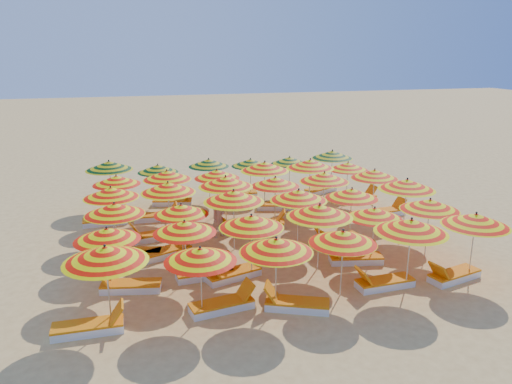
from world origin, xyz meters
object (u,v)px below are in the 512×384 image
(umbrella_34, at_px, (290,160))
(umbrella_17, at_px, (407,184))
(umbrella_4, at_px, (411,226))
(umbrella_19, at_px, (168,188))
(umbrella_29, at_px, (348,166))
(umbrella_30, at_px, (109,166))
(umbrella_20, at_px, (226,182))
(lounger_19, at_px, (358,198))
(umbrella_0, at_px, (105,254))
(umbrella_32, at_px, (209,163))
(lounger_6, at_px, (206,273))
(lounger_17, at_px, (157,216))
(umbrella_33, at_px, (251,163))
(beachgoer_a, at_px, (218,217))
(umbrella_22, at_px, (324,177))
(umbrella_15, at_px, (299,195))
(umbrella_26, at_px, (217,174))
(lounger_3, at_px, (383,283))
(umbrella_8, at_px, (251,222))
(umbrella_18, at_px, (111,193))
(umbrella_35, at_px, (332,155))
(umbrella_21, at_px, (275,182))
(lounger_0, at_px, (90,327))
(umbrella_14, at_px, (234,196))
(lounger_4, at_px, (453,275))
(lounger_10, at_px, (167,252))
(umbrella_28, at_px, (310,164))
(lounger_2, at_px, (296,304))
(lounger_20, at_px, (174,201))
(umbrella_27, at_px, (265,166))
(lounger_22, at_px, (321,189))
(lounger_18, at_px, (278,206))
(lounger_7, at_px, (232,274))
(umbrella_16, at_px, (352,193))
(umbrella_31, at_px, (158,169))
(umbrella_9, at_px, (320,211))
(umbrella_13, at_px, (181,210))
(lounger_21, at_px, (238,194))
(umbrella_12, at_px, (115,209))
(lounger_1, at_px, (223,305))
(lounger_15, at_px, (386,212))
(lounger_9, at_px, (134,253))
(lounger_14, at_px, (264,223))
(umbrella_5, at_px, (476,220))
(lounger_16, at_px, (106,221))
(umbrella_6, at_px, (107,234))
(umbrella_24, at_px, (116,180))
(umbrella_23, at_px, (375,174))

(umbrella_34, bearing_deg, umbrella_17, -68.73)
(umbrella_4, xyz_separation_m, umbrella_19, (-6.17, 6.08, -0.06))
(umbrella_29, distance_m, umbrella_30, 10.46)
(umbrella_20, relative_size, lounger_19, 1.49)
(umbrella_0, xyz_separation_m, umbrella_17, (10.54, 3.81, 0.00))
(umbrella_30, xyz_separation_m, umbrella_32, (4.36, 0.14, -0.17))
(lounger_6, height_order, lounger_17, same)
(umbrella_33, relative_size, beachgoer_a, 1.52)
(umbrella_0, bearing_deg, umbrella_22, 36.02)
(umbrella_0, height_order, umbrella_15, umbrella_0)
(umbrella_26, relative_size, lounger_3, 1.13)
(umbrella_34, bearing_deg, umbrella_8, -115.99)
(umbrella_18, xyz_separation_m, umbrella_35, (10.20, 3.99, 0.01))
(umbrella_21, height_order, lounger_0, umbrella_21)
(umbrella_0, relative_size, umbrella_14, 0.81)
(lounger_4, bearing_deg, lounger_0, -12.80)
(lounger_10, bearing_deg, umbrella_28, 8.80)
(lounger_2, relative_size, lounger_20, 1.00)
(umbrella_27, bearing_deg, lounger_22, 29.16)
(umbrella_17, relative_size, lounger_18, 1.37)
(umbrella_28, bearing_deg, umbrella_21, -139.24)
(lounger_0, relative_size, lounger_7, 0.95)
(umbrella_16, height_order, lounger_2, umbrella_16)
(umbrella_15, bearing_deg, lounger_17, 138.27)
(umbrella_26, xyz_separation_m, lounger_6, (-1.51, -5.84, -1.60))
(umbrella_19, xyz_separation_m, lounger_20, (0.54, 3.85, -1.72))
(umbrella_15, bearing_deg, umbrella_19, 153.27)
(umbrella_31, xyz_separation_m, lounger_18, (4.91, -2.02, -1.50))
(umbrella_9, distance_m, umbrella_35, 9.05)
(umbrella_13, distance_m, lounger_21, 7.36)
(lounger_17, height_order, lounger_20, same)
(umbrella_12, xyz_separation_m, lounger_20, (2.42, 5.73, -1.65))
(umbrella_29, xyz_separation_m, lounger_1, (-7.37, -8.11, -1.52))
(umbrella_34, relative_size, lounger_10, 1.10)
(umbrella_26, bearing_deg, lounger_15, -16.08)
(umbrella_4, relative_size, beachgoer_a, 1.51)
(umbrella_20, xyz_separation_m, umbrella_32, (0.10, 4.23, -0.20))
(lounger_1, distance_m, lounger_9, 4.75)
(umbrella_4, xyz_separation_m, lounger_14, (-2.54, 6.09, -1.78))
(umbrella_12, relative_size, umbrella_13, 0.90)
(umbrella_5, bearing_deg, umbrella_0, -179.92)
(umbrella_5, height_order, lounger_16, umbrella_5)
(umbrella_6, relative_size, umbrella_14, 0.82)
(lounger_22, bearing_deg, umbrella_20, -169.41)
(umbrella_18, bearing_deg, lounger_4, -31.32)
(umbrella_24, xyz_separation_m, umbrella_35, (10.01, 1.88, 0.10))
(umbrella_26, bearing_deg, umbrella_23, -16.84)
(umbrella_9, xyz_separation_m, lounger_21, (-0.64, 8.39, -1.77))
(lounger_14, bearing_deg, umbrella_8, -93.42)
(umbrella_22, xyz_separation_m, umbrella_31, (-6.18, 4.01, -0.19))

